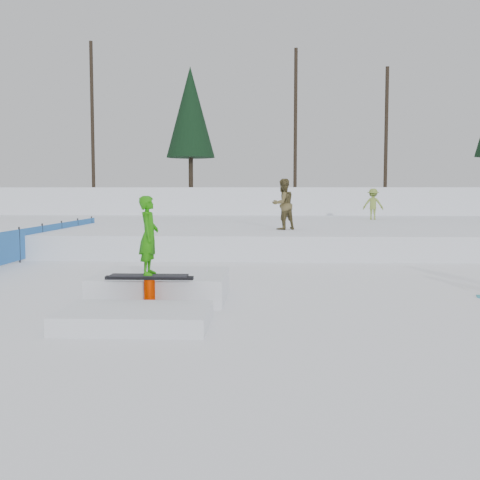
{
  "coord_description": "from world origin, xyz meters",
  "views": [
    {
      "loc": [
        1.12,
        -11.44,
        2.2
      ],
      "look_at": [
        0.5,
        2.0,
        1.1
      ],
      "focal_mm": 45.0,
      "sensor_mm": 36.0,
      "label": 1
    }
  ],
  "objects_px": {
    "walker_olive": "(283,204)",
    "walker_ygreen": "(373,204)",
    "safety_fence": "(19,245)",
    "jib_rail_feature": "(156,290)"
  },
  "relations": [
    {
      "from": "safety_fence",
      "to": "walker_olive",
      "type": "bearing_deg",
      "value": 24.28
    },
    {
      "from": "walker_olive",
      "to": "walker_ygreen",
      "type": "height_order",
      "value": "walker_olive"
    },
    {
      "from": "walker_olive",
      "to": "jib_rail_feature",
      "type": "bearing_deg",
      "value": 40.46
    },
    {
      "from": "safety_fence",
      "to": "jib_rail_feature",
      "type": "distance_m",
      "value": 8.7
    },
    {
      "from": "safety_fence",
      "to": "jib_rail_feature",
      "type": "bearing_deg",
      "value": -50.95
    },
    {
      "from": "walker_ygreen",
      "to": "jib_rail_feature",
      "type": "relative_size",
      "value": 0.34
    },
    {
      "from": "walker_ygreen",
      "to": "safety_fence",
      "type": "bearing_deg",
      "value": 54.15
    },
    {
      "from": "walker_olive",
      "to": "jib_rail_feature",
      "type": "xyz_separation_m",
      "value": [
        -2.69,
        -10.44,
        -1.42
      ]
    },
    {
      "from": "safety_fence",
      "to": "walker_ygreen",
      "type": "height_order",
      "value": "walker_ygreen"
    },
    {
      "from": "safety_fence",
      "to": "walker_olive",
      "type": "height_order",
      "value": "walker_olive"
    }
  ]
}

